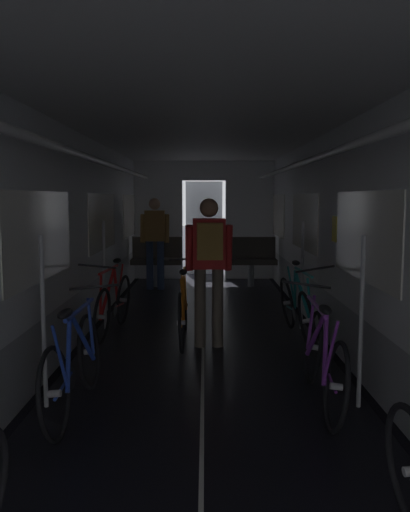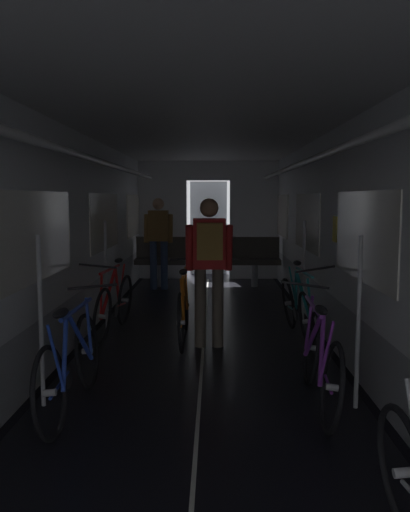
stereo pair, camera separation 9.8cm
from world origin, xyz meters
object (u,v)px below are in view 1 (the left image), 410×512
Objects in this scene: bicycle_teal at (298,307)px; bicycle_red at (115,304)px; bicycle_orange_in_aisle at (185,309)px; bicycle_purple at (325,359)px; bicycle_blue at (76,364)px; bench_seat_far_left at (158,257)px; bench_seat_far_right at (252,257)px; person_standing_near_bench at (157,237)px; person_cyclist_aisle at (211,258)px.

bicycle_red is at bearing 175.35° from bicycle_teal.
bicycle_purple is at bearing -58.09° from bicycle_orange_in_aisle.
bicycle_blue is at bearing -133.77° from bicycle_teal.
bicycle_blue is at bearing -175.85° from bicycle_purple.
bench_seat_far_left is 0.58× the size of bicycle_teal.
bench_seat_far_right is at bearing 90.85° from bicycle_purple.
bicycle_purple is 1.01× the size of person_standing_near_bench.
bicycle_red is 1.00× the size of bicycle_blue.
bicycle_red is at bearing -93.37° from bench_seat_far_left.
bench_seat_far_left is 1.00× the size of bench_seat_far_right.
bicycle_orange_in_aisle is 3.69m from person_standing_near_bench.
bicycle_purple is (0.09, -5.92, -0.19)m from bench_seat_far_right.
person_cyclist_aisle is (1.18, -0.57, 0.63)m from bicycle_red.
person_cyclist_aisle is at bearing -41.23° from bicycle_orange_in_aisle.
bicycle_red is 1.00× the size of bicycle_orange_in_aisle.
person_standing_near_bench reaches higher than bench_seat_far_right.
bench_seat_far_left is 0.58× the size of person_standing_near_bench.
bicycle_teal is at bearing -59.61° from person_standing_near_bench.
bicycle_orange_in_aisle is (-0.31, 0.27, -0.63)m from person_cyclist_aisle.
person_cyclist_aisle reaches higher than bench_seat_far_right.
bicycle_red is 1.00× the size of person_cyclist_aisle.
person_cyclist_aisle is at bearing -159.79° from bicycle_teal.
person_cyclist_aisle is (-0.92, 1.70, 0.63)m from bicycle_purple.
bicycle_teal is 1.30m from person_cyclist_aisle.
bench_seat_far_left is 6.22m from bicycle_purple.
bicycle_teal is 1.00× the size of bicycle_orange_in_aisle.
bicycle_teal is (2.03, -3.83, -0.19)m from bench_seat_far_left.
bicycle_purple is at bearing -93.88° from bicycle_teal.
person_standing_near_bench reaches higher than bicycle_orange_in_aisle.
bicycle_blue is (-2.14, -2.23, 0.00)m from bicycle_teal.
bicycle_orange_in_aisle is (-1.37, -0.12, 0.00)m from bicycle_teal.
bicycle_teal is 2.09m from bicycle_purple.
bicycle_blue is 2.00m from bicycle_purple.
bicycle_red is at bearing 92.51° from bicycle_blue.
person_standing_near_bench is (-1.80, -0.38, 0.41)m from bench_seat_far_right.
bicycle_teal is 1.01× the size of person_cyclist_aisle.
bicycle_orange_in_aisle is at bearing -174.88° from bicycle_teal.
bicycle_orange_in_aisle is at bearing 138.77° from person_cyclist_aisle.
bench_seat_far_right is 0.58× the size of bicycle_teal.
bench_seat_far_right is 0.58× the size of bicycle_red.
bench_seat_far_left is 0.58× the size of bicycle_blue.
person_standing_near_bench is (0.00, -0.38, 0.41)m from bench_seat_far_left.
bicycle_purple is at bearing -47.19° from bicycle_red.
bench_seat_far_left and bench_seat_far_right have the same top height.
bicycle_blue is 2.23m from person_cyclist_aisle.
person_cyclist_aisle is 1.00× the size of person_standing_near_bench.
bicycle_orange_in_aisle is (0.66, -3.95, -0.18)m from bench_seat_far_left.
bicycle_red is at bearing 160.88° from bicycle_orange_in_aisle.
bicycle_teal reaches higher than bicycle_orange_in_aisle.
bicycle_purple is at bearing -61.59° from person_cyclist_aisle.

